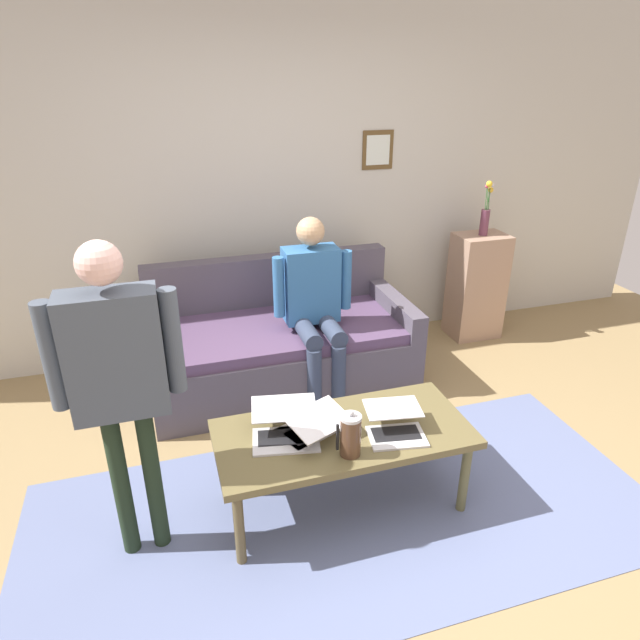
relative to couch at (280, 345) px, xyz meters
The scene contains 13 objects.
ground_plane 1.55m from the couch, 95.43° to the left, with size 7.68×7.68×0.00m, color #8E764E.
area_rug 1.49m from the couch, 90.77° to the left, with size 3.34×1.47×0.01m, color slate.
back_wall 1.26m from the couch, 101.97° to the right, with size 7.04×0.11×2.70m.
couch is the anchor object (origin of this frame).
coffee_table 1.36m from the couch, 90.83° to the left, with size 1.31×0.60×0.47m.
laptop_left 1.35m from the couch, 83.96° to the left, with size 0.40×0.39×0.14m.
laptop_center 1.49m from the couch, 100.26° to the left, with size 0.33×0.34×0.11m.
laptop_right 1.36m from the couch, 78.13° to the left, with size 0.39×0.39×0.13m.
french_press 1.57m from the couch, 89.55° to the left, with size 0.12×0.10×0.25m.
side_shelf 1.84m from the couch, behind, with size 0.42×0.32×0.91m.
flower_vase 1.99m from the couch, behind, with size 0.08×0.08×0.45m.
person_standing 1.83m from the couch, 53.49° to the left, with size 0.56×0.18×1.57m.
person_seated 0.52m from the couch, 131.15° to the left, with size 0.55×0.51×1.28m.
Camera 1 is at (0.92, 2.04, 2.17)m, focal length 31.06 mm.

